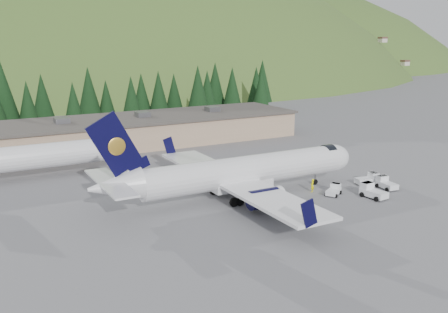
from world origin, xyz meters
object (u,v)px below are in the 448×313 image
baggage_tug_a (334,190)px  baggage_tug_c (372,191)px  terminal_building (118,132)px  second_airliner (14,158)px  airliner (240,173)px  baggage_tug_d (386,183)px  baggage_tug_b (368,179)px  ramp_worker (312,185)px

baggage_tug_a → baggage_tug_c: bearing=-73.8°
baggage_tug_c → terminal_building: (-18.72, 46.09, 1.82)m
terminal_building → second_airliner: bearing=-141.2°
baggage_tug_a → terminal_building: size_ratio=0.04×
airliner → baggage_tug_a: bearing=-22.9°
terminal_building → airliner: bearing=-84.1°
airliner → terminal_building: 38.20m
baggage_tug_a → baggage_tug_c: 4.71m
second_airliner → baggage_tug_d: bearing=-33.1°
airliner → baggage_tug_a: size_ratio=12.66×
second_airliner → baggage_tug_b: second_airliner is taller
baggage_tug_b → baggage_tug_c: 5.98m
baggage_tug_d → ramp_worker: 10.31m
terminal_building → baggage_tug_d: bearing=-62.2°
terminal_building → ramp_worker: (13.54, -40.59, -1.74)m
airliner → second_airliner: airliner is taller
airliner → baggage_tug_b: (18.70, -3.57, -2.52)m
airliner → baggage_tug_c: (14.78, -8.10, -2.45)m
airliner → baggage_tug_c: bearing=-28.3°
baggage_tug_b → ramp_worker: size_ratio=1.88×
airliner → terminal_building: bearing=96.3°
baggage_tug_a → second_airliner: bearing=111.8°
terminal_building → baggage_tug_d: (23.24, -44.11, -1.91)m
baggage_tug_b → airliner: bearing=-178.1°
second_airliner → terminal_building: (19.91, 16.00, -0.70)m
baggage_tug_b → baggage_tug_c: bearing=-118.1°
airliner → ramp_worker: (9.61, -2.60, -2.37)m
baggage_tug_a → baggage_tug_c: (3.44, -3.21, 0.18)m
baggage_tug_c → second_airliner: bearing=45.8°
second_airliner → baggage_tug_d: second_airliner is taller
airliner → baggage_tug_b: bearing=-10.4°
terminal_building → ramp_worker: bearing=-71.5°
airliner → ramp_worker: airliner is taller
second_airliner → terminal_building: second_airliner is taller
baggage_tug_d → ramp_worker: ramp_worker is taller
second_airliner → baggage_tug_d: (43.15, -28.11, -2.61)m
airliner → baggage_tug_d: (19.30, -6.12, -2.54)m
baggage_tug_a → ramp_worker: size_ratio=1.64×
baggage_tug_c → ramp_worker: (-5.17, 5.50, 0.08)m
baggage_tug_c → ramp_worker: bearing=37.0°
baggage_tug_b → ramp_worker: 9.14m
terminal_building → baggage_tug_b: bearing=-61.4°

